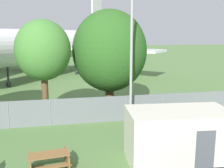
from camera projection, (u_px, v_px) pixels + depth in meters
name	position (u px, v px, depth m)	size (l,w,h in m)	color
perimeter_fence	(90.00, 110.00, 17.33)	(56.07, 0.07, 1.76)	slate
airplane	(57.00, 45.00, 37.49)	(27.07, 33.79, 12.59)	white
portable_cabin	(178.00, 136.00, 12.06)	(4.86, 2.89, 2.47)	beige
picnic_bench_open_grass	(49.00, 160.00, 11.38)	(1.90, 1.59, 0.76)	brown
tree_near_hangar	(110.00, 51.00, 19.18)	(5.44, 5.44, 7.62)	brown
tree_behind_benches	(43.00, 51.00, 17.12)	(3.63, 3.63, 6.80)	brown
light_mast	(131.00, 41.00, 15.55)	(0.44, 0.44, 9.07)	#99999E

